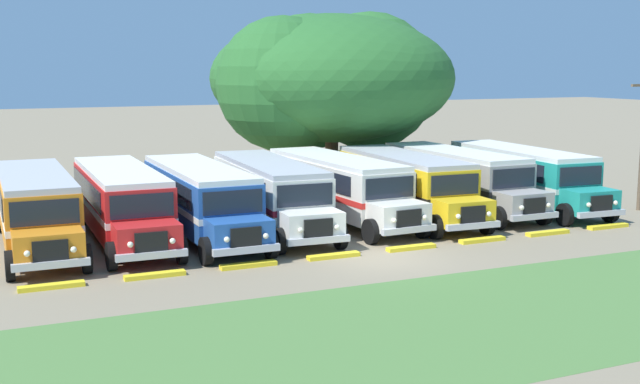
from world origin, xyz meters
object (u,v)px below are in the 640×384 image
Objects in this scene: parked_bus_slot_7 at (522,174)px; broad_shade_tree at (329,80)px; parked_bus_slot_5 at (405,182)px; parked_bus_slot_2 at (201,197)px; parked_bus_slot_6 at (456,176)px; parked_bus_slot_0 at (36,206)px; parked_bus_slot_1 at (122,200)px; parked_bus_slot_4 at (338,185)px; parked_bus_slot_3 at (270,191)px.

broad_shade_tree is at bearing -148.54° from parked_bus_slot_7.
parked_bus_slot_5 and parked_bus_slot_7 have the same top height.
parked_bus_slot_2 is 1.00× the size of parked_bus_slot_6.
parked_bus_slot_0 is at bearing -149.25° from broad_shade_tree.
parked_bus_slot_5 is at bearing -80.12° from parked_bus_slot_6.
parked_bus_slot_1 is (3.22, -0.05, 0.00)m from parked_bus_slot_0.
parked_bus_slot_4 is 1.00× the size of parked_bus_slot_5.
parked_bus_slot_1 and parked_bus_slot_6 have the same top height.
broad_shade_tree is (4.16, 10.06, 4.43)m from parked_bus_slot_4.
parked_bus_slot_5 is at bearing 89.43° from parked_bus_slot_1.
parked_bus_slot_5 is 3.23m from parked_bus_slot_6.
parked_bus_slot_6 is at bearing 91.79° from parked_bus_slot_1.
parked_bus_slot_2 and parked_bus_slot_4 have the same top height.
parked_bus_slot_0 is 3.22m from parked_bus_slot_1.
parked_bus_slot_5 is at bearing 80.68° from parked_bus_slot_4.
parked_bus_slot_7 is at bearing 78.31° from parked_bus_slot_6.
parked_bus_slot_7 is 0.77× the size of broad_shade_tree.
broad_shade_tree is (7.50, 10.33, 4.43)m from parked_bus_slot_3.
parked_bus_slot_1 is at bearing -89.48° from parked_bus_slot_6.
parked_bus_slot_0 is 0.77× the size of broad_shade_tree.
broad_shade_tree is (0.94, 10.44, 4.43)m from parked_bus_slot_5.
parked_bus_slot_6 is 3.46m from parked_bus_slot_7.
broad_shade_tree is at bearing 147.07° from parked_bus_slot_3.
broad_shade_tree reaches higher than parked_bus_slot_3.
parked_bus_slot_3 is at bearing 88.96° from parked_bus_slot_1.
parked_bus_slot_3 and parked_bus_slot_5 have the same top height.
parked_bus_slot_4 is at bearing -112.46° from broad_shade_tree.
parked_bus_slot_7 is at bearing 89.38° from parked_bus_slot_0.
parked_bus_slot_6 and parked_bus_slot_7 have the same top height.
broad_shade_tree is (-2.23, 9.86, 4.43)m from parked_bus_slot_6.
broad_shade_tree reaches higher than parked_bus_slot_1.
broad_shade_tree reaches higher than parked_bus_slot_6.
parked_bus_slot_2 is 9.72m from parked_bus_slot_5.
parked_bus_slot_0 is 1.00× the size of parked_bus_slot_5.
broad_shade_tree reaches higher than parked_bus_slot_7.
parked_bus_slot_4 is 1.00× the size of parked_bus_slot_7.
parked_bus_slot_6 is at bearing 93.93° from parked_bus_slot_2.
parked_bus_slot_6 is 11.03m from broad_shade_tree.
parked_bus_slot_1 and parked_bus_slot_7 have the same top height.
parked_bus_slot_0 is 19.17m from parked_bus_slot_6.
parked_bus_slot_3 is 1.01× the size of parked_bus_slot_6.
parked_bus_slot_2 is 1.00× the size of parked_bus_slot_4.
parked_bus_slot_3 is at bearing 89.00° from parked_bus_slot_0.
parked_bus_slot_6 is 0.77× the size of broad_shade_tree.
parked_bus_slot_5 is 6.57m from parked_bus_slot_7.
parked_bus_slot_2 and parked_bus_slot_7 have the same top height.
parked_bus_slot_2 is (3.07, -0.56, 0.00)m from parked_bus_slot_1.
broad_shade_tree is (-5.62, 10.53, 4.43)m from parked_bus_slot_7.
parked_bus_slot_1 is 1.00× the size of parked_bus_slot_5.
parked_bus_slot_0 is 1.00× the size of parked_bus_slot_2.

